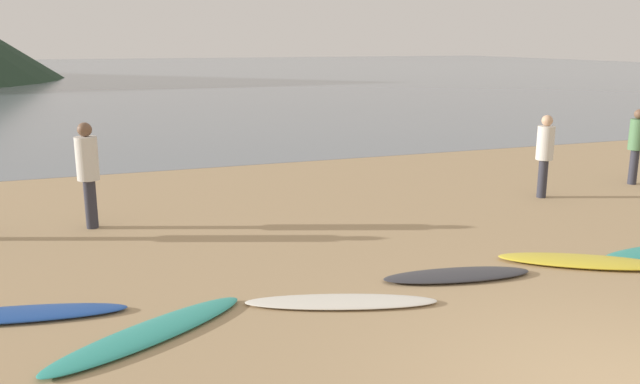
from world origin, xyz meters
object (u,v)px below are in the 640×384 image
person_3 (88,167)px  surfboard_2 (150,333)px  surfboard_3 (341,302)px  surfboard_4 (457,275)px  surfboard_1 (13,315)px  person_0 (545,149)px  person_2 (637,140)px  surfboard_5 (583,261)px

person_3 → surfboard_2: bearing=-1.7°
surfboard_3 → surfboard_4: bearing=27.8°
surfboard_1 → person_0: bearing=26.4°
surfboard_1 → person_2: 12.13m
surfboard_1 → surfboard_4: size_ratio=1.25×
surfboard_4 → surfboard_1: bearing=-176.8°
surfboard_4 → person_0: bearing=49.6°
person_0 → surfboard_3: bearing=37.8°
surfboard_1 → surfboard_2: bearing=-25.3°
surfboard_3 → person_0: (5.60, 3.52, 0.91)m
surfboard_5 → surfboard_3: bearing=-147.4°
surfboard_3 → person_3: (-2.66, 4.28, 0.98)m
surfboard_5 → person_3: (-6.26, 4.14, 0.97)m
person_2 → person_0: bearing=-89.6°
surfboard_4 → person_0: 5.13m
surfboard_3 → person_2: 9.09m
surfboard_1 → person_2: (11.73, 2.96, 0.90)m
surfboard_1 → surfboard_3: 3.64m
surfboard_2 → person_0: (7.76, 3.61, 0.90)m
surfboard_3 → surfboard_5: (3.60, 0.14, 0.01)m
person_0 → surfboard_2: bearing=30.7°
person_0 → person_2: person_0 is taller
surfboard_3 → surfboard_4: surfboard_4 is taller
surfboard_2 → surfboard_5: surfboard_5 is taller
person_3 → person_2: bearing=79.6°
surfboard_5 → person_0: bearing=89.8°
surfboard_4 → surfboard_5: surfboard_5 is taller
person_0 → surfboard_4: bearing=45.5°
person_2 → surfboard_4: bearing=-68.0°
surfboard_3 → person_0: size_ratio=1.39×
surfboard_3 → person_2: (8.19, 3.84, 0.91)m
surfboard_1 → person_0: size_ratio=1.52×
surfboard_4 → surfboard_5: bearing=5.6°
surfboard_1 → surfboard_5: size_ratio=1.09×
person_3 → surfboard_4: bearing=39.4°
surfboard_3 → person_3: person_3 is taller
surfboard_5 → surfboard_2: bearing=-147.2°
surfboard_5 → person_2: (4.59, 3.70, 0.89)m
surfboard_2 → person_3: bearing=66.3°
surfboard_3 → surfboard_2: bearing=-158.9°
person_0 → person_3: bearing=0.4°
surfboard_1 → person_3: (0.88, 3.40, 0.98)m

